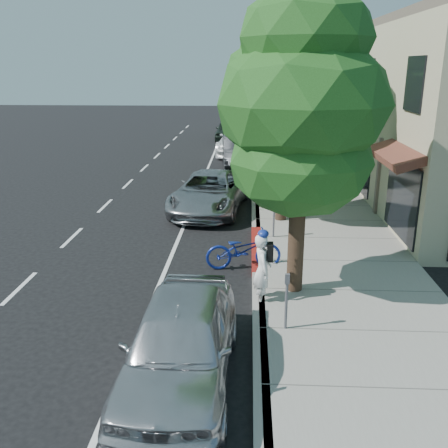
# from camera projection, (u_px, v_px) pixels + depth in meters

# --- Properties ---
(ground) EXTENTS (120.00, 120.00, 0.00)m
(ground) POSITION_uv_depth(u_px,v_px,m) (257.00, 264.00, 14.57)
(ground) COLOR black
(ground) RESTS_ON ground
(sidewalk) EXTENTS (4.60, 56.00, 0.15)m
(sidewalk) POSITION_uv_depth(u_px,v_px,m) (307.00, 195.00, 22.05)
(sidewalk) COLOR gray
(sidewalk) RESTS_ON ground
(curb) EXTENTS (0.30, 56.00, 0.15)m
(curb) POSITION_uv_depth(u_px,v_px,m) (255.00, 194.00, 22.16)
(curb) COLOR #9E998E
(curb) RESTS_ON ground
(curb_red_segment) EXTENTS (0.32, 4.00, 0.15)m
(curb_red_segment) POSITION_uv_depth(u_px,v_px,m) (257.00, 249.00, 15.50)
(curb_red_segment) COLOR maroon
(curb_red_segment) RESTS_ON ground
(storefront_building) EXTENTS (10.00, 36.00, 7.00)m
(storefront_building) POSITION_uv_depth(u_px,v_px,m) (413.00, 101.00, 30.17)
(storefront_building) COLOR #B6AE8C
(storefront_building) RESTS_ON ground
(street_tree_0) EXTENTS (3.97, 3.97, 7.28)m
(street_tree_0) POSITION_uv_depth(u_px,v_px,m) (302.00, 109.00, 11.23)
(street_tree_0) COLOR black
(street_tree_0) RESTS_ON ground
(street_tree_1) EXTENTS (4.35, 4.35, 7.71)m
(street_tree_1) POSITION_uv_depth(u_px,v_px,m) (285.00, 87.00, 16.87)
(street_tree_1) COLOR black
(street_tree_1) RESTS_ON ground
(street_tree_2) EXTENTS (4.70, 4.70, 6.80)m
(street_tree_2) POSITION_uv_depth(u_px,v_px,m) (276.00, 99.00, 22.81)
(street_tree_2) COLOR black
(street_tree_2) RESTS_ON ground
(street_tree_3) EXTENTS (5.48, 5.48, 7.49)m
(street_tree_3) POSITION_uv_depth(u_px,v_px,m) (271.00, 86.00, 28.41)
(street_tree_3) COLOR black
(street_tree_3) RESTS_ON ground
(street_tree_4) EXTENTS (4.42, 4.42, 7.86)m
(street_tree_4) POSITION_uv_depth(u_px,v_px,m) (268.00, 75.00, 33.97)
(street_tree_4) COLOR black
(street_tree_4) RESTS_ON ground
(street_tree_5) EXTENTS (5.04, 5.04, 7.98)m
(street_tree_5) POSITION_uv_depth(u_px,v_px,m) (265.00, 74.00, 39.69)
(street_tree_5) COLOR black
(street_tree_5) RESTS_ON ground
(cyclist) EXTENTS (0.51, 0.70, 1.78)m
(cyclist) POSITION_uv_depth(u_px,v_px,m) (262.00, 270.00, 11.84)
(cyclist) COLOR white
(cyclist) RESTS_ON ground
(bicycle) EXTENTS (2.23, 1.06, 1.12)m
(bicycle) POSITION_uv_depth(u_px,v_px,m) (244.00, 250.00, 14.07)
(bicycle) COLOR navy
(bicycle) RESTS_ON ground
(silver_suv) EXTENTS (3.23, 5.76, 1.52)m
(silver_suv) POSITION_uv_depth(u_px,v_px,m) (210.00, 192.00, 19.66)
(silver_suv) COLOR #A4A4A8
(silver_suv) RESTS_ON ground
(dark_sedan) EXTENTS (2.24, 5.33, 1.71)m
(dark_sedan) POSITION_uv_depth(u_px,v_px,m) (239.00, 152.00, 28.15)
(dark_sedan) COLOR black
(dark_sedan) RESTS_ON ground
(white_pickup) EXTENTS (3.23, 6.55, 1.83)m
(white_pickup) POSITION_uv_depth(u_px,v_px,m) (241.00, 139.00, 32.63)
(white_pickup) COLOR white
(white_pickup) RESTS_ON ground
(dark_suv_far) EXTENTS (1.88, 4.39, 1.48)m
(dark_suv_far) POSITION_uv_depth(u_px,v_px,m) (228.00, 130.00, 38.85)
(dark_suv_far) COLOR black
(dark_suv_far) RESTS_ON ground
(near_car_a) EXTENTS (2.01, 4.75, 1.61)m
(near_car_a) POSITION_uv_depth(u_px,v_px,m) (180.00, 343.00, 8.89)
(near_car_a) COLOR silver
(near_car_a) RESTS_ON ground
(pedestrian) EXTENTS (1.04, 0.85, 1.97)m
(pedestrian) POSITION_uv_depth(u_px,v_px,m) (334.00, 167.00, 22.61)
(pedestrian) COLOR black
(pedestrian) RESTS_ON sidewalk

